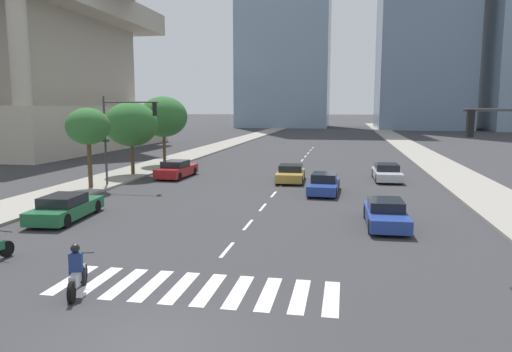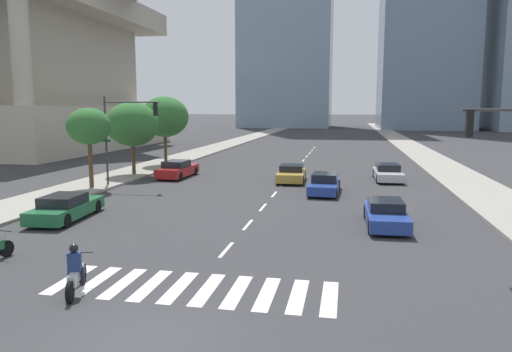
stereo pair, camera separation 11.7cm
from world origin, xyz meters
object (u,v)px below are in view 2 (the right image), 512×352
at_px(sedan_blue_5, 386,214).
at_px(street_tree_third, 165,117).
at_px(sedan_green_3, 66,208).
at_px(street_tree_second, 132,124).
at_px(sedan_blue_1, 325,184).
at_px(sedan_silver_2, 388,173).
at_px(street_tree_nearest, 89,127).
at_px(sedan_gold_4, 291,174).
at_px(traffic_signal_far, 125,125).
at_px(motorcycle_lead, 76,273).
at_px(sedan_red_0, 177,169).

height_order(sedan_blue_5, street_tree_third, street_tree_third).
bearing_deg(sedan_green_3, street_tree_second, 7.82).
distance_m(sedan_blue_1, sedan_silver_2, 7.72).
xyz_separation_m(sedan_silver_2, street_tree_nearest, (-19.59, -7.93, 3.59)).
bearing_deg(sedan_gold_4, traffic_signal_far, -69.53).
distance_m(motorcycle_lead, street_tree_nearest, 19.03).
bearing_deg(sedan_gold_4, sedan_blue_5, 22.63).
bearing_deg(street_tree_third, sedan_blue_5, -47.03).
relative_size(sedan_red_0, street_tree_nearest, 0.92).
relative_size(sedan_blue_5, street_tree_third, 0.71).
bearing_deg(traffic_signal_far, sedan_green_3, -81.45).
distance_m(street_tree_nearest, street_tree_third, 13.19).
bearing_deg(sedan_silver_2, traffic_signal_far, -71.60).
bearing_deg(street_tree_second, sedan_red_0, -0.03).
bearing_deg(street_tree_third, sedan_red_0, -61.88).
distance_m(sedan_red_0, sedan_blue_1, 12.56).
bearing_deg(sedan_red_0, street_tree_second, 92.30).
bearing_deg(sedan_gold_4, street_tree_nearest, -66.92).
xyz_separation_m(sedan_blue_1, sedan_blue_5, (3.16, -8.11, -0.02)).
bearing_deg(sedan_blue_1, sedan_green_3, -48.96).
bearing_deg(sedan_blue_5, sedan_silver_2, 173.67).
xyz_separation_m(sedan_red_0, sedan_green_3, (-0.38, -14.48, -0.05)).
xyz_separation_m(sedan_blue_1, sedan_silver_2, (4.38, 6.36, -0.01)).
bearing_deg(sedan_blue_1, motorcycle_lead, -17.13).
xyz_separation_m(sedan_green_3, street_tree_nearest, (-3.24, 8.07, 3.58)).
height_order(sedan_green_3, sedan_gold_4, sedan_green_3).
relative_size(sedan_silver_2, street_tree_nearest, 0.91).
height_order(sedan_silver_2, sedan_green_3, sedan_green_3).
height_order(sedan_gold_4, street_tree_second, street_tree_second).
bearing_deg(sedan_silver_2, sedan_gold_4, -75.86).
bearing_deg(street_tree_second, sedan_gold_4, -2.11).
distance_m(sedan_blue_5, street_tree_third, 27.26).
xyz_separation_m(sedan_red_0, sedan_gold_4, (8.97, -0.46, -0.05)).
xyz_separation_m(sedan_blue_5, traffic_signal_far, (-16.57, 7.99, 3.67)).
bearing_deg(sedan_gold_4, street_tree_third, -122.09).
distance_m(motorcycle_lead, street_tree_second, 24.77).
bearing_deg(traffic_signal_far, sedan_blue_1, 0.55).
height_order(sedan_gold_4, sedan_blue_5, sedan_gold_4).
bearing_deg(motorcycle_lead, sedan_blue_5, -62.37).
relative_size(sedan_blue_1, sedan_green_3, 0.94).
relative_size(motorcycle_lead, sedan_gold_4, 0.47).
bearing_deg(sedan_red_0, motorcycle_lead, -164.68).
height_order(sedan_blue_1, traffic_signal_far, traffic_signal_far).
xyz_separation_m(sedan_red_0, street_tree_nearest, (-3.62, -6.41, 3.53)).
relative_size(motorcycle_lead, sedan_blue_5, 0.46).
bearing_deg(sedan_red_0, sedan_green_3, -179.18).
bearing_deg(sedan_silver_2, sedan_blue_5, -6.43).
distance_m(traffic_signal_far, street_tree_third, 11.89).
height_order(sedan_blue_5, street_tree_nearest, street_tree_nearest).
xyz_separation_m(motorcycle_lead, street_tree_third, (-8.90, 29.63, 3.97)).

